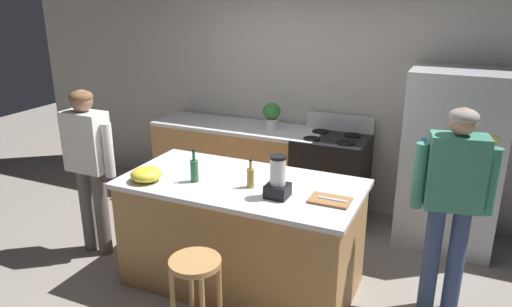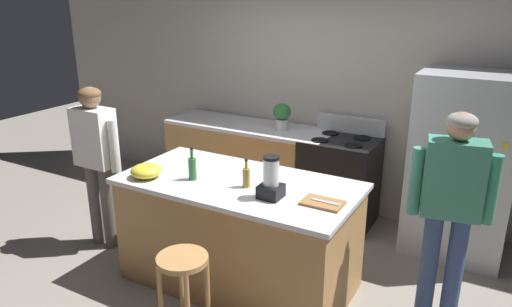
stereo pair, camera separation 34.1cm
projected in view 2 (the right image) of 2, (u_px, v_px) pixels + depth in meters
The scene contains 16 objects.
ground_plane at pixel (239, 281), 4.22m from camera, with size 14.00×14.00×0.00m, color gray.
back_wall at pixel (327, 92), 5.40m from camera, with size 8.00×0.10×2.70m, color #BCB7AD.
kitchen_island at pixel (239, 233), 4.07m from camera, with size 1.97×0.99×0.95m.
back_counter_run at pixel (249, 163), 5.72m from camera, with size 2.00×0.64×0.95m.
refrigerator at pixel (462, 166), 4.47m from camera, with size 0.90×0.73×1.75m.
stove_range at pixel (339, 181), 5.16m from camera, with size 0.76×0.65×1.13m.
person_by_island_left at pixel (96, 153), 4.54m from camera, with size 0.59×0.22×1.61m.
person_by_sink_right at pixel (451, 201), 3.41m from camera, with size 0.60×0.29×1.66m.
bar_stool at pixel (183, 277), 3.32m from camera, with size 0.36×0.36×0.71m.
potted_plant at pixel (282, 115), 5.31m from camera, with size 0.20×0.20×0.30m.
blender_appliance at pixel (271, 180), 3.56m from camera, with size 0.17×0.17×0.33m.
bottle_vinegar at pixel (246, 177), 3.77m from camera, with size 0.06×0.06×0.24m.
bottle_olive_oil at pixel (192, 168), 3.92m from camera, with size 0.07×0.07×0.28m.
mixing_bowl at pixel (146, 171), 3.98m from camera, with size 0.26×0.26×0.12m, color yellow.
cutting_board at pixel (323, 203), 3.49m from camera, with size 0.30×0.20×0.02m, color #9E6B3D.
chef_knife at pixel (325, 202), 3.47m from camera, with size 0.22×0.03×0.01m, color #B7BABF.
Camera 2 is at (1.91, -3.10, 2.43)m, focal length 33.58 mm.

